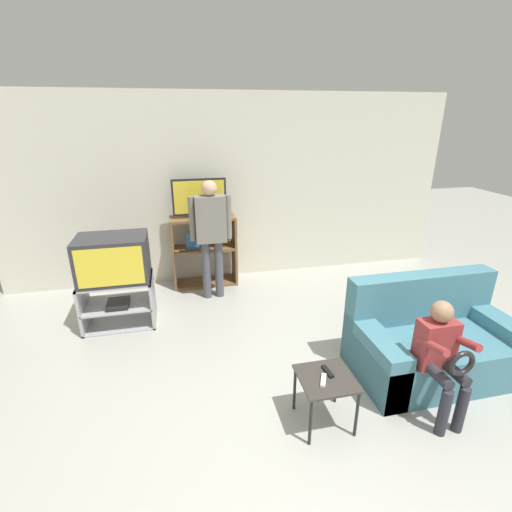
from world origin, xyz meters
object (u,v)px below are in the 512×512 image
Objects in this scene: snack_table at (326,384)px; remote_control_black at (328,371)px; couch at (432,342)px; person_standing_adult at (211,229)px; media_shelf at (204,250)px; television_main at (113,258)px; person_seated_child at (441,353)px; television_flat at (199,199)px; tv_stand at (119,302)px; remote_control_white at (323,380)px.

snack_table is 3.00× the size of remote_control_black.
couch is 2.78m from person_standing_adult.
media_shelf is 6.90× the size of remote_control_black.
remote_control_black is at bearing -46.98° from television_main.
television_main is 0.77× the size of person_seated_child.
television_flat is 1.66× the size of snack_table.
person_standing_adult is (0.07, -0.44, 0.44)m from media_shelf.
media_shelf is at bearing 98.34° from remote_control_black.
person_standing_adult reaches higher than couch.
remote_control_black is at bearing 171.09° from person_seated_child.
remote_control_black is 0.09× the size of person_standing_adult.
snack_table is (1.74, -1.93, 0.10)m from tv_stand.
couch is (1.21, 0.35, -0.15)m from remote_control_black.
remote_control_white is at bearing -77.63° from media_shelf.
television_main reaches higher than tv_stand.
television_flat is (1.04, 0.86, 0.43)m from television_main.
person_seated_child reaches higher than remote_control_white.
media_shelf reaches higher than snack_table.
television_flat is at bearing 129.01° from couch.
media_shelf is 0.64× the size of person_standing_adult.
person_standing_adult reaches higher than media_shelf.
person_standing_adult is at bearing 21.02° from television_main.
media_shelf is at bearing 128.91° from remote_control_white.
television_flat is (-0.03, -0.02, 0.73)m from media_shelf.
couch is at bearing 45.55° from remote_control_white.
couch is 0.95× the size of person_standing_adult.
tv_stand is 0.53× the size of couch.
television_main is at bearing 142.47° from person_seated_child.
television_main reaches higher than couch.
person_standing_adult is 1.59× the size of person_seated_child.
couch is at bearing -50.99° from television_flat.
remote_control_black is at bearing 77.68° from remote_control_white.
remote_control_black is at bearing -74.84° from person_standing_adult.
tv_stand is at bearing 152.99° from couch.
couch is at bearing 18.06° from snack_table.
person_seated_child reaches higher than snack_table.
media_shelf is 3.08m from couch.
tv_stand is at bearing 142.75° from person_seated_child.
television_main is 1.05× the size of television_flat.
media_shelf is (1.07, 0.89, 0.23)m from tv_stand.
television_main is 2.64m from snack_table.
television_main is 5.23× the size of remote_control_white.
media_shelf is 0.62m from person_standing_adult.
person_standing_adult reaches higher than tv_stand.
television_main is 1.75× the size of snack_table.
tv_stand is 1.40m from person_standing_adult.
person_standing_adult is (-0.56, 2.42, 0.50)m from remote_control_white.
person_standing_adult is at bearing 104.13° from snack_table.
remote_control_white is (-0.04, -0.04, 0.07)m from snack_table.
remote_control_black is (0.73, -2.75, -0.80)m from television_flat.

